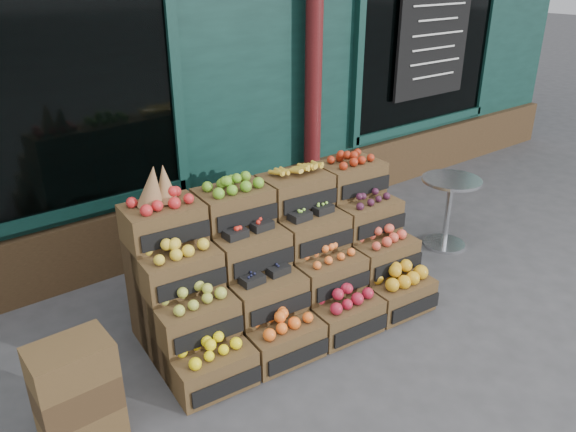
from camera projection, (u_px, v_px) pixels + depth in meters
ground at (363, 337)px, 4.40m from camera, size 60.00×60.00×0.00m
crate_display at (281, 268)px, 4.51m from camera, size 2.36×1.31×1.42m
spare_crates at (77, 394)px, 3.33m from camera, size 0.46×0.32×0.69m
bistro_table at (449, 205)px, 5.64m from camera, size 0.58×0.58×0.73m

